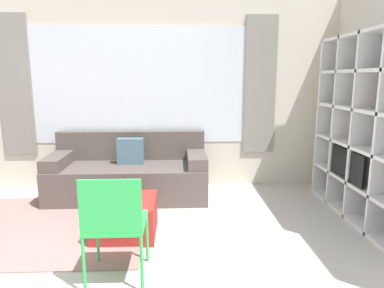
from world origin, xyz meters
The scene contains 6 objects.
wall_back centered at (0.00, 2.74, 1.36)m, with size 6.72×0.11×2.70m.
area_rug centered at (-0.99, 1.31, 0.01)m, with size 2.37×1.76×0.01m, color gray.
shelving_unit centered at (2.60, 1.43, 1.01)m, with size 0.38×1.84×2.03m.
couch_main centered at (-0.12, 2.27, 0.30)m, with size 2.02×0.87×0.83m.
ottoman centered at (-0.01, 1.13, 0.18)m, with size 0.60×0.62×0.36m.
folding_chair centered at (0.05, 0.27, 0.52)m, with size 0.44×0.46×0.86m.
Camera 1 is at (0.53, -2.14, 1.55)m, focal length 32.00 mm.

